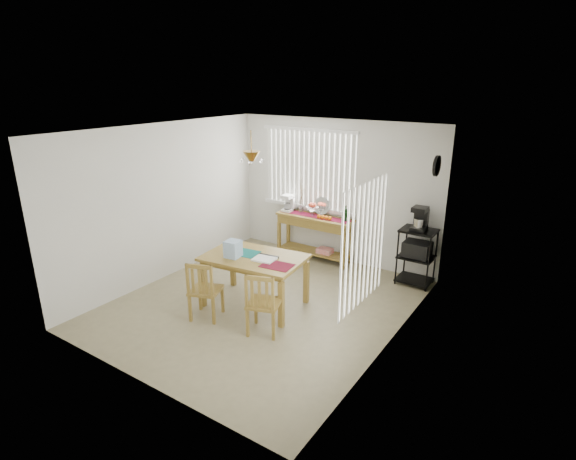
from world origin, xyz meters
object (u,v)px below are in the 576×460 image
Objects in this scene: wire_cart at (417,251)px; cart_items at (420,219)px; chair_right at (263,304)px; chair_left at (205,290)px; dining_table at (254,262)px; sideboard at (315,227)px.

wire_cart is 2.43× the size of cart_items.
cart_items is at bearing 90.00° from wire_cart.
chair_right is (-1.17, -2.64, -0.13)m from wire_cart.
wire_cart is 2.90m from chair_right.
wire_cart is at bearing 52.92° from chair_left.
cart_items is 2.98m from chair_right.
chair_right is at bearing -44.71° from dining_table.
chair_right reaches higher than chair_left.
sideboard is at bearing 179.01° from wire_cart.
sideboard is 1.66× the size of chair_right.
cart_items is 0.44× the size of chair_left.
dining_table is at bearing 135.29° from chair_right.
chair_right is (0.78, -2.68, -0.19)m from sideboard.
chair_right is (0.60, -0.59, -0.25)m from dining_table.
dining_table is at bearing -130.69° from cart_items.
cart_items is 0.25× the size of dining_table.
sideboard is 1.57× the size of wire_cart.
chair_left is at bearing -114.20° from dining_table.
wire_cart is at bearing 49.17° from dining_table.
chair_right is at bearing 8.18° from chair_left.
chair_left is (-0.15, -2.81, -0.19)m from sideboard.
sideboard is at bearing 94.86° from dining_table.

